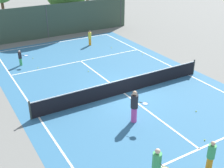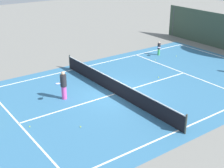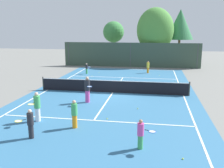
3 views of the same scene
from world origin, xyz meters
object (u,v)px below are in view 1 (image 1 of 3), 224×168
Objects in this scene: player_1 at (134,106)px; tennis_ball_0 at (88,71)px; player_4 at (21,58)px; player_2 at (211,156)px; tennis_ball_1 at (38,68)px; player_3 at (157,166)px; tennis_ball_2 at (33,58)px; player_0 at (90,38)px; tennis_ball_7 at (196,111)px; tennis_ball_3 at (205,140)px; tennis_ball_5 at (111,48)px; tennis_ball_4 at (143,54)px.

tennis_ball_0 is at bearing 83.08° from player_1.
player_4 reaches higher than tennis_ball_0.
player_2 reaches higher than tennis_ball_1.
player_2 is at bearing -13.93° from player_3.
player_0 is at bearing 7.36° from tennis_ball_2.
player_3 reaches higher than tennis_ball_2.
player_4 is 18.30× the size of tennis_ball_7.
tennis_ball_3 is at bearing -96.42° from player_0.
player_3 is 11.57m from tennis_ball_0.
player_4 is 18.30× the size of tennis_ball_5.
player_2 is 22.50× the size of tennis_ball_4.
tennis_ball_5 is at bearing 65.61° from player_3.
tennis_ball_3 is at bearing -57.48° from player_1.
player_1 is at bearing -106.51° from player_0.
player_0 is 6.98m from player_4.
tennis_ball_5 is at bearing 0.04° from player_4.
player_4 is at bearing 118.99° from tennis_ball_7.
player_0 is 5.68m from tennis_ball_2.
player_0 is 0.76× the size of player_1.
player_1 is 12.08m from tennis_ball_2.
player_2 is 1.23× the size of player_4.
tennis_ball_4 is (5.94, 12.81, -0.73)m from player_2.
tennis_ball_0 is 5.71m from tennis_ball_4.
player_2 is 22.50× the size of tennis_ball_7.
player_1 is 27.43× the size of tennis_ball_2.
tennis_ball_1 is 1.00× the size of tennis_ball_2.
player_4 is 9.93m from tennis_ball_4.
tennis_ball_7 is (-1.48, -11.89, 0.00)m from tennis_ball_5.
tennis_ball_2 and tennis_ball_7 have the same top height.
player_1 reaches higher than tennis_ball_5.
player_2 is at bearing -91.52° from tennis_ball_0.
tennis_ball_0 is at bearing -60.07° from tennis_ball_2.
player_1 reaches higher than player_3.
tennis_ball_2 is (-1.85, 11.91, -0.90)m from player_1.
tennis_ball_7 is at bearing -107.81° from tennis_ball_4.
tennis_ball_4 is (8.62, -1.52, 0.00)m from tennis_ball_1.
player_0 is 20.79× the size of tennis_ball_7.
tennis_ball_2 is 1.00× the size of tennis_ball_4.
player_4 reaches higher than tennis_ball_7.
tennis_ball_5 is (3.06, 14.02, 0.00)m from tennis_ball_3.
tennis_ball_5 is (1.29, -1.70, -0.67)m from player_0.
tennis_ball_2 is (-2.72, 4.72, 0.00)m from tennis_ball_0.
player_1 is at bearing 66.53° from player_3.
player_0 is at bearing 83.58° from tennis_ball_3.
tennis_ball_7 is at bearing 30.16° from player_3.
player_3 is at bearing -88.50° from tennis_ball_1.
tennis_ball_2 is 9.14m from tennis_ball_4.
tennis_ball_3 and tennis_ball_7 have the same top height.
player_1 is 11.34m from player_4.
tennis_ball_2 is at bearing 98.82° from player_1.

